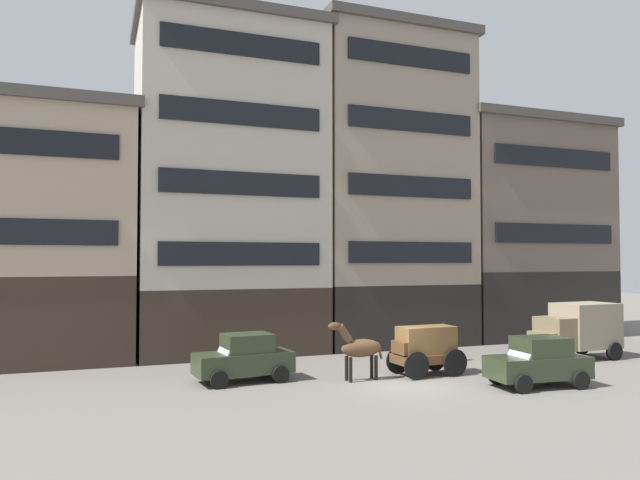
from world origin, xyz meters
The scene contains 11 objects.
ground_plane centered at (0.00, 0.00, 0.00)m, with size 120.00×120.00×0.00m, color slate.
building_far_left centered at (-14.11, 10.88, 6.03)m, with size 10.31×6.85×11.99m.
building_center_left centered at (-4.47, 10.88, 8.58)m, with size 9.67×6.85×17.09m.
building_center_right centered at (4.59, 10.88, 8.90)m, with size 9.14×6.85×17.71m.
building_far_right centered at (14.04, 10.88, 6.72)m, with size 10.46×6.85×13.37m.
cargo_wagon centered at (1.67, 1.47, 1.15)m, with size 2.95×1.61×1.98m.
draft_horse centered at (-1.28, 1.47, 1.27)m, with size 2.35×0.66×2.30m.
delivery_truck_near centered at (10.43, 2.41, 1.42)m, with size 4.43×2.31×2.62m.
sedan_dark centered at (4.47, -1.89, 0.91)m, with size 3.81×2.09×1.83m.
sedan_parked_curb centered at (-5.50, 2.82, 0.91)m, with size 3.83×2.14×1.83m.
pedestrian_officer centered at (4.15, 3.96, 0.98)m, with size 0.51×0.51×1.79m.
Camera 1 is at (-10.84, -19.69, 4.66)m, focal length 33.33 mm.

